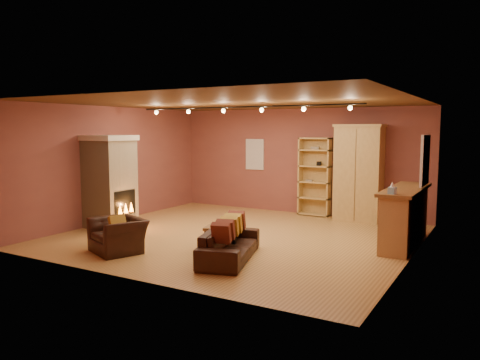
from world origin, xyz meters
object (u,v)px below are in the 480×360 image
Objects in this scene: fireplace at (110,181)px; bar_counter at (405,216)px; armoire at (359,173)px; armchair at (118,229)px; loveseat at (230,238)px; coffee_table at (224,229)px; bookcase at (315,176)px.

fireplace is 6.46m from bar_counter.
armchair is (-3.02, -5.12, -0.77)m from armoire.
loveseat is 0.58m from coffee_table.
bar_counter is (1.47, -1.96, -0.62)m from armoire.
armchair is (-2.04, -0.59, 0.04)m from loveseat.
armoire is 1.01× the size of bar_counter.
armoire is at bearing -9.22° from bookcase.
armoire is 3.06× the size of coffee_table.
coffee_table is at bearing -142.94° from bar_counter.
armchair is (-4.48, -3.16, -0.15)m from bar_counter.
armchair is at bearing -41.83° from fireplace.
bookcase is 3.45m from bar_counter.
fireplace is 1.04× the size of bookcase.
bookcase is 1.82× the size of armchair.
coffee_table is (-1.35, -4.09, -0.78)m from armoire.
armchair is (1.76, -1.57, -0.64)m from fireplace.
bookcase is 0.86× the size of armoire.
armoire is (4.78, 3.55, 0.13)m from fireplace.
armchair is at bearing 89.38° from loveseat.
armoire is at bearing 126.77° from bar_counter.
bar_counter is (6.24, 1.59, -0.49)m from fireplace.
bookcase is (3.59, 3.74, -0.02)m from fireplace.
loveseat is 1.72× the size of armchair.
coffee_table is (3.42, -0.54, -0.65)m from fireplace.
bookcase is at bearing 170.78° from armoire.
loveseat is at bearing -14.45° from fireplace.
bookcase reaches higher than bar_counter.
bar_counter is 5.49m from armchair.
armchair reaches higher than loveseat.
fireplace is 2.44m from armchair.
fireplace is at bearing 58.69° from loveseat.
loveseat is (3.80, -0.98, -0.68)m from fireplace.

